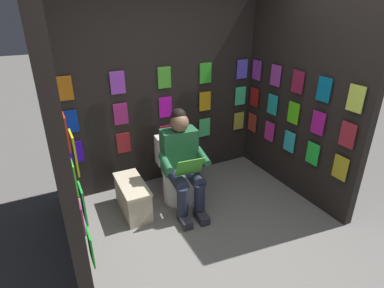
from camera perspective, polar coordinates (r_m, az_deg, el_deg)
ground_plane at (r=3.16m, az=9.84°, el=-21.36°), size 30.00×30.00×0.00m
display_wall_back at (r=4.03m, az=-5.43°, el=9.64°), size 2.75×0.14×2.44m
display_wall_left at (r=3.98m, az=19.22°, el=8.17°), size 0.14×1.89×2.44m
display_wall_right at (r=2.83m, az=-23.96°, el=0.94°), size 0.14×1.89×2.44m
toilet at (r=3.86m, az=-2.85°, el=-5.37°), size 0.43×0.57×0.77m
person_reading at (r=3.54m, az=-1.71°, el=-3.23°), size 0.55×0.71×1.19m
comic_longbox_near at (r=3.72m, az=-10.73°, el=-9.51°), size 0.29×0.65×0.38m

